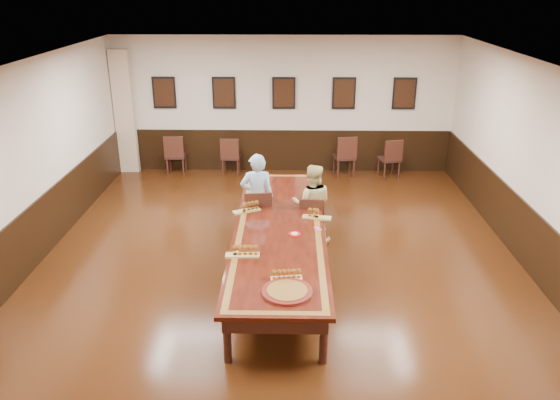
{
  "coord_description": "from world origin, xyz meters",
  "views": [
    {
      "loc": [
        0.16,
        -7.77,
        4.33
      ],
      "look_at": [
        0.0,
        0.5,
        1.0
      ],
      "focal_mm": 35.0,
      "sensor_mm": 36.0,
      "label": 1
    }
  ],
  "objects_px": {
    "conference_table": "(279,235)",
    "carved_platter": "(287,292)",
    "chair_man": "(258,215)",
    "spare_chair_c": "(344,155)",
    "person_man": "(257,197)",
    "spare_chair_d": "(389,158)",
    "chair_woman": "(312,220)",
    "person_woman": "(312,204)",
    "spare_chair_a": "(176,154)",
    "spare_chair_b": "(231,156)"
  },
  "relations": [
    {
      "from": "spare_chair_a",
      "to": "spare_chair_c",
      "type": "distance_m",
      "value": 4.01
    },
    {
      "from": "chair_woman",
      "to": "spare_chair_d",
      "type": "distance_m",
      "value": 4.09
    },
    {
      "from": "person_man",
      "to": "conference_table",
      "type": "relative_size",
      "value": 0.32
    },
    {
      "from": "chair_woman",
      "to": "spare_chair_c",
      "type": "xyz_separation_m",
      "value": [
        0.9,
        3.67,
        0.04
      ]
    },
    {
      "from": "spare_chair_d",
      "to": "person_woman",
      "type": "relative_size",
      "value": 0.66
    },
    {
      "from": "spare_chair_b",
      "to": "spare_chair_d",
      "type": "relative_size",
      "value": 0.98
    },
    {
      "from": "chair_woman",
      "to": "spare_chair_d",
      "type": "bearing_deg",
      "value": -115.42
    },
    {
      "from": "chair_woman",
      "to": "person_woman",
      "type": "bearing_deg",
      "value": -90.0
    },
    {
      "from": "chair_man",
      "to": "person_man",
      "type": "height_order",
      "value": "person_man"
    },
    {
      "from": "chair_woman",
      "to": "conference_table",
      "type": "height_order",
      "value": "chair_woman"
    },
    {
      "from": "chair_man",
      "to": "spare_chair_c",
      "type": "distance_m",
      "value": 4.03
    },
    {
      "from": "chair_woman",
      "to": "carved_platter",
      "type": "xyz_separation_m",
      "value": [
        -0.4,
        -2.88,
        0.31
      ]
    },
    {
      "from": "person_man",
      "to": "spare_chair_b",
      "type": "bearing_deg",
      "value": -83.05
    },
    {
      "from": "spare_chair_b",
      "to": "conference_table",
      "type": "bearing_deg",
      "value": 105.9
    },
    {
      "from": "chair_man",
      "to": "chair_woman",
      "type": "distance_m",
      "value": 0.95
    },
    {
      "from": "chair_woman",
      "to": "spare_chair_c",
      "type": "height_order",
      "value": "spare_chair_c"
    },
    {
      "from": "chair_woman",
      "to": "spare_chair_c",
      "type": "distance_m",
      "value": 3.78
    },
    {
      "from": "spare_chair_a",
      "to": "spare_chair_c",
      "type": "xyz_separation_m",
      "value": [
        4.01,
        -0.05,
        0.01
      ]
    },
    {
      "from": "spare_chair_d",
      "to": "carved_platter",
      "type": "xyz_separation_m",
      "value": [
        -2.35,
        -6.48,
        0.3
      ]
    },
    {
      "from": "chair_man",
      "to": "conference_table",
      "type": "distance_m",
      "value": 1.09
    },
    {
      "from": "chair_man",
      "to": "spare_chair_d",
      "type": "xyz_separation_m",
      "value": [
        2.89,
        3.51,
        -0.03
      ]
    },
    {
      "from": "conference_table",
      "to": "carved_platter",
      "type": "xyz_separation_m",
      "value": [
        0.14,
        -1.96,
        0.16
      ]
    },
    {
      "from": "spare_chair_d",
      "to": "person_woman",
      "type": "height_order",
      "value": "person_woman"
    },
    {
      "from": "spare_chair_d",
      "to": "person_man",
      "type": "height_order",
      "value": "person_man"
    },
    {
      "from": "spare_chair_c",
      "to": "conference_table",
      "type": "distance_m",
      "value": 4.81
    },
    {
      "from": "chair_man",
      "to": "person_woman",
      "type": "xyz_separation_m",
      "value": [
        0.95,
        0.01,
        0.22
      ]
    },
    {
      "from": "chair_man",
      "to": "carved_platter",
      "type": "xyz_separation_m",
      "value": [
        0.54,
        -2.97,
        0.27
      ]
    },
    {
      "from": "chair_man",
      "to": "carved_platter",
      "type": "height_order",
      "value": "chair_man"
    },
    {
      "from": "spare_chair_c",
      "to": "person_man",
      "type": "relative_size",
      "value": 0.62
    },
    {
      "from": "conference_table",
      "to": "person_man",
      "type": "bearing_deg",
      "value": 110.31
    },
    {
      "from": "spare_chair_b",
      "to": "person_man",
      "type": "relative_size",
      "value": 0.58
    },
    {
      "from": "spare_chair_a",
      "to": "conference_table",
      "type": "bearing_deg",
      "value": 116.97
    },
    {
      "from": "spare_chair_d",
      "to": "spare_chair_b",
      "type": "bearing_deg",
      "value": -16.17
    },
    {
      "from": "chair_man",
      "to": "spare_chair_c",
      "type": "height_order",
      "value": "chair_man"
    },
    {
      "from": "spare_chair_b",
      "to": "chair_man",
      "type": "bearing_deg",
      "value": 104.0
    },
    {
      "from": "spare_chair_c",
      "to": "conference_table",
      "type": "xyz_separation_m",
      "value": [
        -1.44,
        -4.59,
        0.11
      ]
    },
    {
      "from": "person_man",
      "to": "person_woman",
      "type": "height_order",
      "value": "person_man"
    },
    {
      "from": "carved_platter",
      "to": "chair_woman",
      "type": "bearing_deg",
      "value": 82.01
    },
    {
      "from": "spare_chair_c",
      "to": "person_woman",
      "type": "relative_size",
      "value": 0.69
    },
    {
      "from": "person_man",
      "to": "person_woman",
      "type": "bearing_deg",
      "value": 167.88
    },
    {
      "from": "chair_woman",
      "to": "spare_chair_c",
      "type": "bearing_deg",
      "value": -100.7
    },
    {
      "from": "spare_chair_d",
      "to": "person_man",
      "type": "distance_m",
      "value": 4.49
    },
    {
      "from": "conference_table",
      "to": "chair_man",
      "type": "bearing_deg",
      "value": 111.65
    },
    {
      "from": "chair_woman",
      "to": "carved_platter",
      "type": "relative_size",
      "value": 1.23
    },
    {
      "from": "chair_woman",
      "to": "spare_chair_a",
      "type": "bearing_deg",
      "value": -47.0
    },
    {
      "from": "spare_chair_a",
      "to": "conference_table",
      "type": "distance_m",
      "value": 5.3
    },
    {
      "from": "chair_man",
      "to": "conference_table",
      "type": "height_order",
      "value": "chair_man"
    },
    {
      "from": "spare_chair_c",
      "to": "person_woman",
      "type": "bearing_deg",
      "value": 66.17
    },
    {
      "from": "chair_man",
      "to": "person_woman",
      "type": "relative_size",
      "value": 0.7
    },
    {
      "from": "person_man",
      "to": "person_woman",
      "type": "relative_size",
      "value": 1.11
    }
  ]
}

